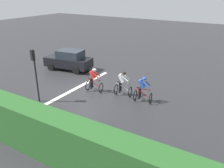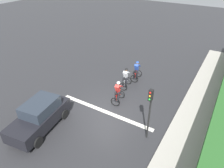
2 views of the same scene
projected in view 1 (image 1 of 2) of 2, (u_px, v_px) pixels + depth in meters
ground_plane at (83, 87)px, 17.25m from camera, size 80.00×80.00×0.00m
sidewalk_kerb at (46, 131)px, 11.84m from camera, size 2.80×25.20×0.12m
stone_wall_low at (32, 135)px, 11.03m from camera, size 0.44×25.20×0.64m
hedge_wall at (24, 125)px, 10.52m from camera, size 1.10×25.20×2.08m
road_marking_stop_line at (80, 86)px, 17.38m from camera, size 7.00×0.30×0.01m
cyclist_lead at (142, 90)px, 14.75m from camera, size 0.81×1.16×1.66m
cyclist_second at (123, 84)px, 15.66m from camera, size 0.81×1.16×1.66m
cyclist_mid at (94, 80)px, 16.26m from camera, size 0.83×1.17×1.66m
car_black at (69, 60)px, 20.60m from camera, size 2.33×4.31×1.76m
traffic_light_near_crossing at (35, 68)px, 14.28m from camera, size 0.22×0.31×3.34m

